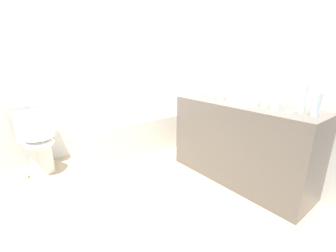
{
  "coord_description": "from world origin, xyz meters",
  "views": [
    {
      "loc": [
        -0.77,
        -1.77,
        1.34
      ],
      "look_at": [
        0.76,
        0.17,
        0.57
      ],
      "focal_mm": 23.62,
      "sensor_mm": 36.0,
      "label": 1
    }
  ],
  "objects": [
    {
      "name": "ground_plane",
      "position": [
        0.0,
        0.0,
        0.0
      ],
      "size": [
        4.07,
        4.07,
        0.0
      ],
      "primitive_type": "plane",
      "color": "tan"
    },
    {
      "name": "wall_back_tiled",
      "position": [
        0.0,
        1.44,
        1.25
      ],
      "size": [
        3.47,
        0.1,
        2.49
      ],
      "primitive_type": "cube",
      "color": "silver",
      "rests_on": "ground_plane"
    },
    {
      "name": "wall_right_mirror",
      "position": [
        1.58,
        0.0,
        1.25
      ],
      "size": [
        0.1,
        3.18,
        2.49
      ],
      "primitive_type": "cube",
      "color": "silver",
      "rests_on": "ground_plane"
    },
    {
      "name": "bathtub",
      "position": [
        0.74,
        1.04,
        0.27
      ],
      "size": [
        1.45,
        0.7,
        1.15
      ],
      "color": "white",
      "rests_on": "ground_plane"
    },
    {
      "name": "toilet",
      "position": [
        -0.46,
        1.12,
        0.39
      ],
      "size": [
        0.4,
        0.49,
        0.75
      ],
      "rotation": [
        0.0,
        0.0,
        -1.55
      ],
      "color": "white",
      "rests_on": "ground_plane"
    },
    {
      "name": "vanity_counter",
      "position": [
        1.27,
        -0.48,
        0.44
      ],
      "size": [
        0.53,
        1.54,
        0.88
      ],
      "primitive_type": "cube",
      "color": "#6B6056",
      "rests_on": "ground_plane"
    },
    {
      "name": "sink_basin",
      "position": [
        1.25,
        -0.5,
        0.92
      ],
      "size": [
        0.33,
        0.33,
        0.07
      ],
      "primitive_type": "cylinder",
      "color": "white",
      "rests_on": "vanity_counter"
    },
    {
      "name": "sink_faucet",
      "position": [
        1.45,
        -0.5,
        0.91
      ],
      "size": [
        0.12,
        0.15,
        0.07
      ],
      "color": "silver",
      "rests_on": "vanity_counter"
    },
    {
      "name": "water_bottle_0",
      "position": [
        1.27,
        0.16,
        1.0
      ],
      "size": [
        0.06,
        0.06,
        0.24
      ],
      "color": "silver",
      "rests_on": "vanity_counter"
    },
    {
      "name": "water_bottle_1",
      "position": [
        1.3,
        -0.03,
        0.97
      ],
      "size": [
        0.06,
        0.06,
        0.19
      ],
      "color": "silver",
      "rests_on": "vanity_counter"
    },
    {
      "name": "water_bottle_2",
      "position": [
        1.26,
        -1.13,
        0.98
      ],
      "size": [
        0.06,
        0.06,
        0.21
      ],
      "color": "silver",
      "rests_on": "vanity_counter"
    },
    {
      "name": "water_bottle_3",
      "position": [
        1.24,
        -0.2,
        1.0
      ],
      "size": [
        0.06,
        0.06,
        0.25
      ],
      "color": "silver",
      "rests_on": "vanity_counter"
    },
    {
      "name": "water_bottle_4",
      "position": [
        1.3,
        -1.01,
        1.01
      ],
      "size": [
        0.06,
        0.06,
        0.26
      ],
      "color": "silver",
      "rests_on": "vanity_counter"
    },
    {
      "name": "drinking_glass_0",
      "position": [
        1.3,
        -0.28,
        0.93
      ],
      "size": [
        0.07,
        0.07,
        0.08
      ],
      "primitive_type": "cylinder",
      "color": "white",
      "rests_on": "vanity_counter"
    },
    {
      "name": "drinking_glass_1",
      "position": [
        1.21,
        -0.07,
        0.93
      ],
      "size": [
        0.07,
        0.07,
        0.09
      ],
      "primitive_type": "cylinder",
      "color": "white",
      "rests_on": "vanity_counter"
    },
    {
      "name": "drinking_glass_2",
      "position": [
        1.24,
        -0.82,
        0.93
      ],
      "size": [
        0.08,
        0.08,
        0.1
      ],
      "primitive_type": "cylinder",
      "color": "white",
      "rests_on": "vanity_counter"
    },
    {
      "name": "drinking_glass_3",
      "position": [
        1.24,
        -0.71,
        0.92
      ],
      "size": [
        0.06,
        0.06,
        0.08
      ],
      "primitive_type": "cylinder",
      "color": "white",
      "rests_on": "vanity_counter"
    },
    {
      "name": "soap_dish",
      "position": [
        1.22,
        -0.96,
        0.89
      ],
      "size": [
        0.09,
        0.06,
        0.02
      ],
      "primitive_type": "cube",
      "color": "white",
      "rests_on": "vanity_counter"
    },
    {
      "name": "toilet_paper_roll",
      "position": [
        -0.69,
        1.04,
        0.06
      ],
      "size": [
        0.11,
        0.11,
        0.11
      ],
      "primitive_type": "cylinder",
      "color": "white",
      "rests_on": "ground_plane"
    }
  ]
}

